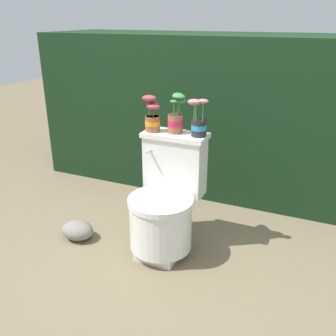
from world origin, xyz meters
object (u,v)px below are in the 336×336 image
(potted_plant_midleft, at_px, (176,117))
(potted_plant_middle, at_px, (198,122))
(garden_stone, at_px, (78,230))
(toilet, at_px, (166,204))
(potted_plant_left, at_px, (152,116))

(potted_plant_midleft, relative_size, potted_plant_middle, 1.04)
(potted_plant_midleft, xyz_separation_m, garden_stone, (-0.61, -0.32, -0.81))
(potted_plant_midleft, bearing_deg, toilet, -89.63)
(garden_stone, bearing_deg, potted_plant_middle, 21.63)
(toilet, xyz_separation_m, garden_stone, (-0.62, -0.15, -0.27))
(toilet, relative_size, potted_plant_middle, 3.19)
(potted_plant_midleft, bearing_deg, potted_plant_middle, -5.72)
(toilet, bearing_deg, potted_plant_left, 138.92)
(potted_plant_middle, distance_m, garden_stone, 1.15)
(toilet, relative_size, potted_plant_left, 3.24)
(potted_plant_midleft, xyz_separation_m, potted_plant_middle, (0.16, -0.02, -0.01))
(toilet, bearing_deg, garden_stone, -166.19)
(toilet, height_order, potted_plant_left, potted_plant_left)
(potted_plant_midleft, bearing_deg, potted_plant_left, -166.11)
(potted_plant_left, xyz_separation_m, potted_plant_middle, (0.31, 0.02, -0.01))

